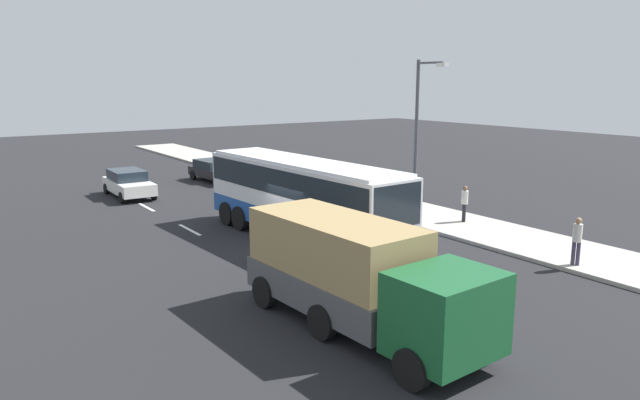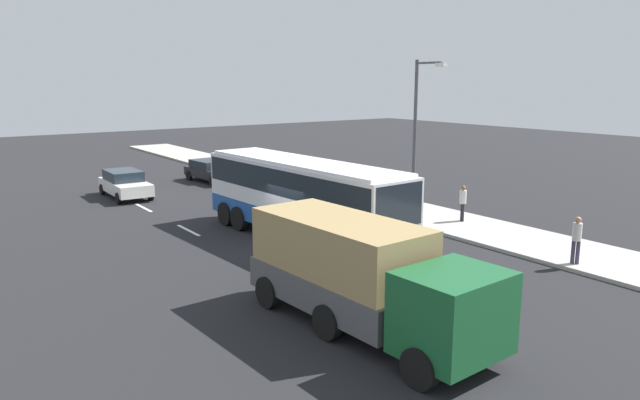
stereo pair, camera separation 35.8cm
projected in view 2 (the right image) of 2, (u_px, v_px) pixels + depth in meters
The scene contains 10 objects.
ground_plane at pixel (293, 247), 23.92m from camera, with size 120.00×120.00×0.00m, color black.
sidewalk_curb at pixel (435, 218), 28.63m from camera, with size 80.00×4.00×0.15m, color #A8A399.
lane_centreline at pixel (225, 249), 23.69m from camera, with size 33.30×0.16×0.01m.
coach_bus at pixel (302, 191), 24.45m from camera, with size 11.32×3.08×3.43m.
cargo_truck at pixel (361, 273), 15.77m from camera, with size 7.93×2.90×2.93m.
car_black_sedan at pixel (210, 170), 39.23m from camera, with size 4.61×2.12×1.42m.
car_white_minivan at pixel (125, 183), 33.97m from camera, with size 4.63×2.06×1.55m.
pedestrian_near_curb at pixel (577, 237), 21.07m from camera, with size 0.32×0.32×1.75m.
pedestrian_at_crossing at pixel (463, 201), 27.53m from camera, with size 0.32×0.32×1.71m.
street_lamp at pixel (418, 131), 26.72m from camera, with size 1.78×0.24×7.44m.
Camera 2 is at (19.36, -12.56, 6.68)m, focal length 32.90 mm.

